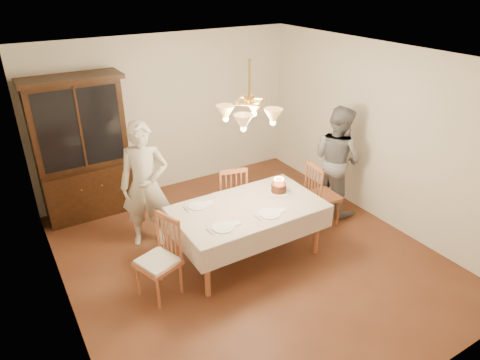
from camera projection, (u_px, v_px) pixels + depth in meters
ground at (248, 255)px, 5.78m from camera, size 5.00×5.00×0.00m
room_shell at (249, 146)px, 5.08m from camera, size 5.00×5.00×5.00m
dining_table at (248, 212)px, 5.48m from camera, size 1.90×1.10×0.76m
china_hutch at (82, 151)px, 6.35m from camera, size 1.38×0.54×2.16m
chair_far_side at (230, 199)px, 6.28m from camera, size 0.53×0.51×1.00m
chair_left_end at (158, 262)px, 4.90m from camera, size 0.54×0.55×1.00m
chair_right_end at (322, 197)px, 6.33m from camera, size 0.46×0.47×1.00m
elderly_woman at (145, 186)px, 5.69m from camera, size 0.77×0.66×1.77m
adult_in_grey at (337, 160)px, 6.55m from camera, size 0.74×0.90×1.70m
birthday_cake at (279, 188)px, 5.77m from camera, size 0.30×0.30×0.21m
place_setting_near_left at (224, 227)px, 5.00m from camera, size 0.42×0.27×0.02m
place_setting_near_right at (271, 213)px, 5.27m from camera, size 0.42×0.27×0.02m
place_setting_far_left at (199, 206)px, 5.45m from camera, size 0.38×0.24×0.02m
chandelier at (249, 114)px, 4.90m from camera, size 0.62×0.62×0.73m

